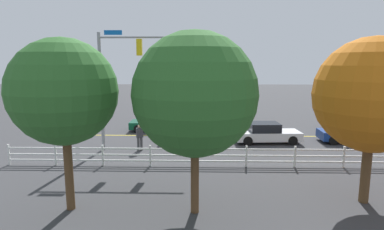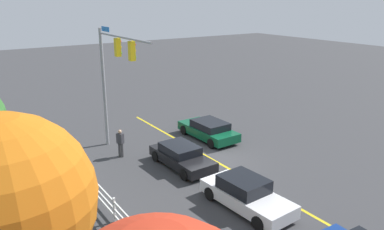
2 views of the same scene
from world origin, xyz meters
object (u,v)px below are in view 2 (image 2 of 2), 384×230
car_4 (246,194)px  tree_0 (6,202)px  pedestrian (120,142)px  car_2 (209,130)px  car_1 (182,156)px

car_4 → tree_0: size_ratio=0.70×
pedestrian → car_2: bearing=-30.3°
car_1 → tree_0: tree_0 is taller
car_2 → car_4: bearing=153.5°
car_1 → tree_0: (-7.27, 9.67, 3.71)m
car_1 → car_4: car_4 is taller
car_2 → car_4: 8.94m
car_2 → tree_0: size_ratio=0.70×
car_1 → car_4: size_ratio=0.95×
car_4 → car_2: bearing=151.3°
car_2 → pedestrian: size_ratio=2.72×
tree_0 → pedestrian: bearing=-35.3°
car_1 → pedestrian: size_ratio=2.58×
car_4 → tree_0: tree_0 is taller
tree_0 → car_4: bearing=-78.8°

